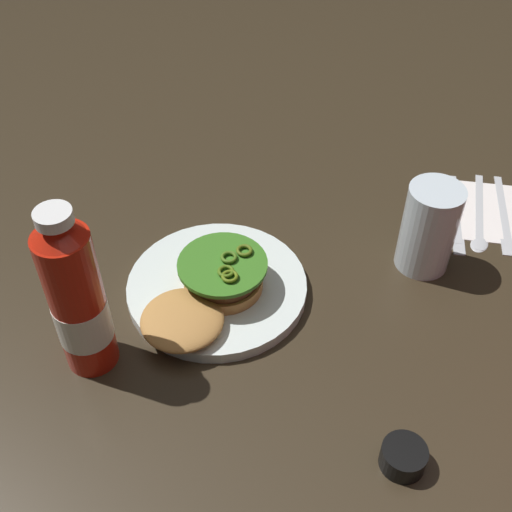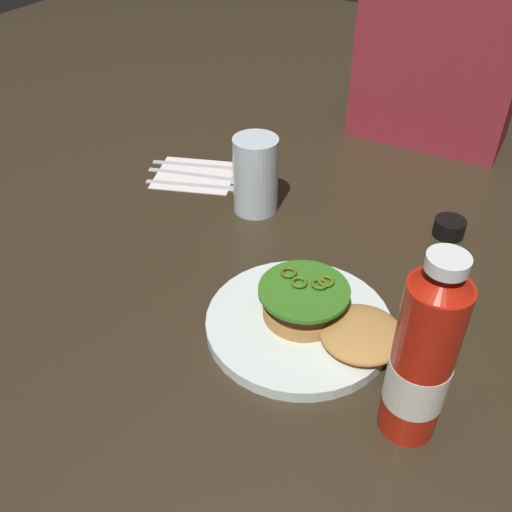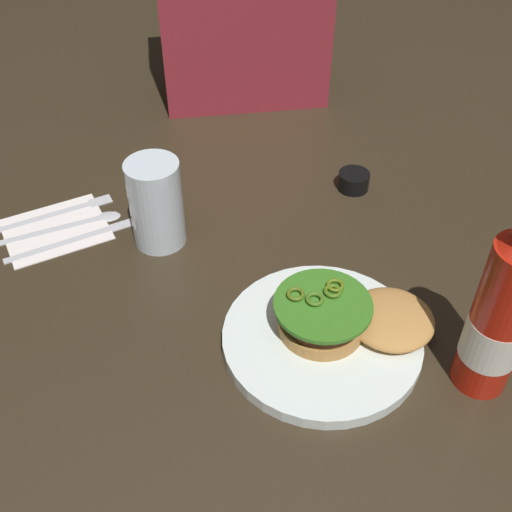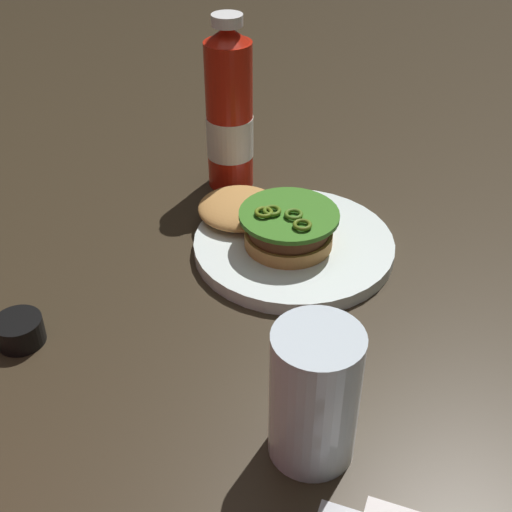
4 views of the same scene
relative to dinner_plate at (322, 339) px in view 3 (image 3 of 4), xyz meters
The scene contains 10 objects.
ground_plane 0.18m from the dinner_plate, 120.44° to the left, with size 3.00×3.00×0.00m, color #312719.
dinner_plate is the anchor object (origin of this frame).
burger_sandwich 0.04m from the dinner_plate, 13.50° to the left, with size 0.21×0.13×0.05m.
ketchup_bottle 0.22m from the dinner_plate, 24.51° to the right, with size 0.07×0.07×0.25m.
water_glass 0.31m from the dinner_plate, 129.84° to the left, with size 0.08×0.08×0.14m, color silver.
condiment_cup 0.34m from the dinner_plate, 68.41° to the left, with size 0.05×0.05×0.03m, color black.
napkin 0.45m from the dinner_plate, 141.73° to the left, with size 0.15×0.13×0.00m, color white.
butter_knife 0.41m from the dinner_plate, 141.57° to the left, with size 0.19×0.08×0.00m.
spoon_utensil 0.44m from the dinner_plate, 138.57° to the left, with size 0.19×0.06×0.00m.
fork_utensil 0.48m from the dinner_plate, 137.32° to the left, with size 0.19×0.08×0.00m.
Camera 3 is at (-0.07, -0.65, 0.63)m, focal length 43.98 mm.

